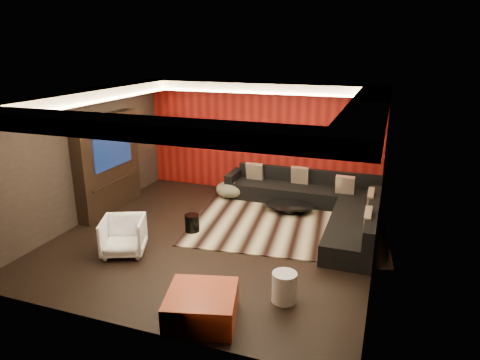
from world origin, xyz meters
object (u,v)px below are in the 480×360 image
at_px(coffee_table, 289,208).
at_px(drum_stool, 192,223).
at_px(armchair, 123,236).
at_px(sectional_sofa, 320,204).
at_px(orange_ottoman, 202,306).
at_px(white_side_table, 284,287).

relative_size(coffee_table, drum_stool, 3.23).
bearing_deg(coffee_table, drum_stool, -133.99).
bearing_deg(armchair, drum_stool, 35.90).
bearing_deg(sectional_sofa, armchair, -135.06).
bearing_deg(armchair, orange_ottoman, -54.55).
bearing_deg(coffee_table, white_side_table, -77.93).
xyz_separation_m(drum_stool, armchair, (-0.76, -1.26, 0.15)).
bearing_deg(armchair, sectional_sofa, 21.97).
xyz_separation_m(drum_stool, orange_ottoman, (1.39, -2.59, 0.01)).
height_order(coffee_table, white_side_table, white_side_table).
distance_m(white_side_table, armchair, 3.16).
bearing_deg(drum_stool, coffee_table, 46.01).
relative_size(coffee_table, white_side_table, 2.45).
distance_m(white_side_table, sectional_sofa, 3.54).
height_order(coffee_table, orange_ottoman, orange_ottoman).
relative_size(white_side_table, sectional_sofa, 0.13).
height_order(orange_ottoman, sectional_sofa, sectional_sofa).
distance_m(coffee_table, white_side_table, 3.53).
bearing_deg(armchair, coffee_table, 28.01).
relative_size(orange_ottoman, armchair, 1.24).
bearing_deg(orange_ottoman, drum_stool, 118.30).
bearing_deg(sectional_sofa, coffee_table, -171.66).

